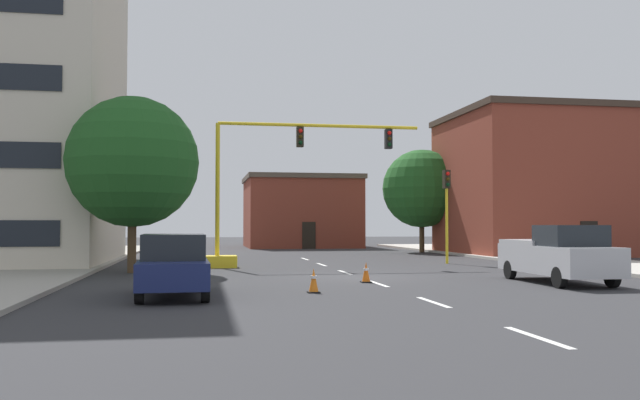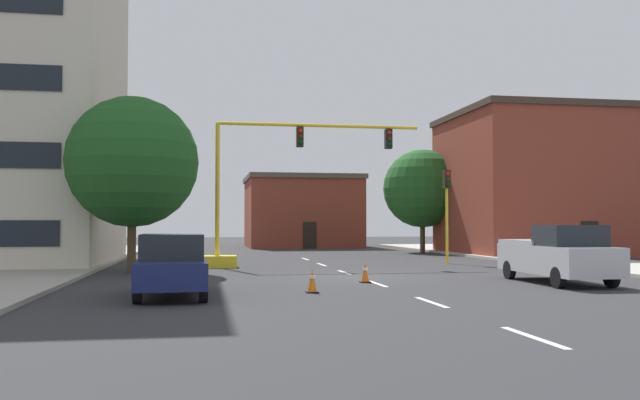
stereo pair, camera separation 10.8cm
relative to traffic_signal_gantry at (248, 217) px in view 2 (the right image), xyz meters
name	(u,v)px [view 2 (the right image)]	position (x,y,z in m)	size (l,w,h in m)	color
ground_plane	(358,277)	(3.74, -6.54, -2.34)	(160.00, 160.00, 0.00)	#2D2D30
sidewalk_left	(42,266)	(-9.48, 1.46, -2.27)	(6.00, 56.00, 0.14)	#9E998E
sidewalk_right	(567,261)	(16.97, 1.46, -2.27)	(6.00, 56.00, 0.14)	#B2ADA3
lane_stripe_seg_0	(533,337)	(3.74, -20.54, -2.33)	(0.16, 2.40, 0.01)	silver
lane_stripe_seg_1	(431,302)	(3.74, -15.04, -2.33)	(0.16, 2.40, 0.01)	silver
lane_stripe_seg_2	(377,284)	(3.74, -9.54, -2.33)	(0.16, 2.40, 0.01)	silver
lane_stripe_seg_3	(344,272)	(3.74, -4.04, -2.33)	(0.16, 2.40, 0.01)	silver
lane_stripe_seg_4	(322,265)	(3.74, 1.46, -2.33)	(0.16, 2.40, 0.01)	silver
lane_stripe_seg_5	(305,259)	(3.74, 6.96, -2.33)	(0.16, 2.40, 0.01)	silver
building_brick_center	(301,212)	(6.45, 27.32, 0.78)	(9.80, 9.67, 6.21)	brown
building_row_right	(545,183)	(20.48, 10.22, 2.42)	(12.38, 10.82, 9.48)	brown
traffic_signal_gantry	(248,217)	(0.00, 0.00, 0.00)	(10.61, 1.20, 6.83)	yellow
traffic_light_pole_right	(447,195)	(10.22, 1.19, 1.19)	(0.32, 0.47, 4.80)	yellow
tree_left_near	(132,162)	(-5.02, -2.77, 2.28)	(5.46, 5.46, 7.35)	#4C3823
tree_right_far	(422,189)	(13.45, 14.85, 2.24)	(5.62, 5.62, 7.40)	#4C3823
pickup_truck_silver	(558,255)	(9.88, -10.39, -1.36)	(2.15, 5.45, 1.99)	#BCBCC1
sedan_navy_near_left	(172,265)	(-2.94, -12.54, -1.45)	(1.98, 4.55, 1.74)	navy
traffic_cone_roadside_a	(312,281)	(1.09, -12.15, -1.98)	(0.36, 0.36, 0.72)	black
traffic_cone_roadside_b	(365,272)	(3.44, -9.01, -1.99)	(0.36, 0.36, 0.71)	black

